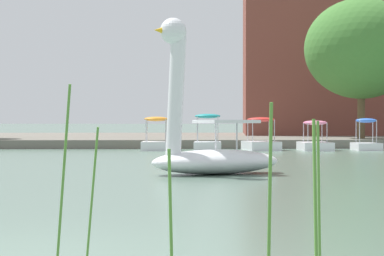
% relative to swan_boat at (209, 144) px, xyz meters
% --- Properties ---
extents(shore_bank_far, '(116.31, 22.60, 0.41)m').
position_rel_swan_boat_xyz_m(shore_bank_far, '(-2.59, 28.81, -0.54)').
color(shore_bank_far, '#6B665B').
rests_on(shore_bank_far, ground_plane).
extents(swan_boat, '(3.68, 2.68, 3.76)m').
position_rel_swan_boat_xyz_m(swan_boat, '(0.00, 0.00, 0.00)').
color(swan_boat, white).
rests_on(swan_boat, ground_plane).
extents(pedal_boat_orange, '(1.33, 1.98, 1.48)m').
position_rel_swan_boat_xyz_m(pedal_boat_orange, '(-1.39, 15.84, -0.33)').
color(pedal_boat_orange, white).
rests_on(pedal_boat_orange, ground_plane).
extents(pedal_boat_teal, '(1.33, 2.01, 1.61)m').
position_rel_swan_boat_xyz_m(pedal_boat_teal, '(0.89, 15.84, -0.26)').
color(pedal_boat_teal, white).
rests_on(pedal_boat_teal, ground_plane).
extents(pedal_boat_red, '(1.59, 2.32, 1.46)m').
position_rel_swan_boat_xyz_m(pedal_boat_red, '(3.25, 15.78, -0.32)').
color(pedal_boat_red, white).
rests_on(pedal_boat_red, ground_plane).
extents(pedal_boat_pink, '(1.30, 2.19, 1.32)m').
position_rel_swan_boat_xyz_m(pedal_boat_pink, '(5.62, 15.51, -0.34)').
color(pedal_boat_pink, white).
rests_on(pedal_boat_pink, ground_plane).
extents(pedal_boat_blue, '(1.11, 1.80, 1.42)m').
position_rel_swan_boat_xyz_m(pedal_boat_blue, '(7.91, 15.58, -0.34)').
color(pedal_boat_blue, white).
rests_on(pedal_boat_blue, ground_plane).
extents(tree_broadleaf_behind_dock, '(7.83, 7.76, 7.12)m').
position_rel_swan_boat_xyz_m(tree_broadleaf_behind_dock, '(9.00, 20.74, 4.22)').
color(tree_broadleaf_behind_dock, brown).
rests_on(tree_broadleaf_behind_dock, shore_bank_far).
extents(apartment_block, '(16.14, 15.11, 15.56)m').
position_rel_swan_boat_xyz_m(apartment_block, '(11.94, 34.09, 7.44)').
color(apartment_block, brown).
rests_on(apartment_block, shore_bank_far).
extents(reed_clump_foreground, '(3.44, 1.29, 1.57)m').
position_rel_swan_boat_xyz_m(reed_clump_foreground, '(-0.47, -13.09, -0.13)').
color(reed_clump_foreground, '#568E38').
rests_on(reed_clump_foreground, ground_plane).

